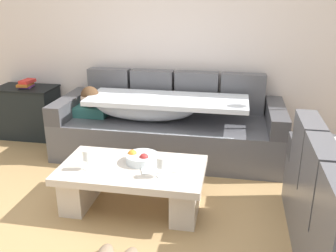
{
  "coord_description": "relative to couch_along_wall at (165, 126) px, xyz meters",
  "views": [
    {
      "loc": [
        0.93,
        -2.22,
        1.75
      ],
      "look_at": [
        0.33,
        1.04,
        0.55
      ],
      "focal_mm": 39.92,
      "sensor_mm": 36.0,
      "label": 1
    }
  ],
  "objects": [
    {
      "name": "ground_plane",
      "position": [
        -0.18,
        -1.63,
        -0.33
      ],
      "size": [
        14.0,
        14.0,
        0.0
      ],
      "primitive_type": "plane",
      "color": "tan"
    },
    {
      "name": "back_wall",
      "position": [
        -0.18,
        0.52,
        1.02
      ],
      "size": [
        9.0,
        0.1,
        2.7
      ],
      "primitive_type": "cube",
      "color": "silver",
      "rests_on": "ground_plane"
    },
    {
      "name": "couch_along_wall",
      "position": [
        0.0,
        0.0,
        0.0
      ],
      "size": [
        2.47,
        0.92,
        0.88
      ],
      "color": "#55555A",
      "rests_on": "ground_plane"
    },
    {
      "name": "coffee_table",
      "position": [
        -0.06,
        -1.15,
        -0.09
      ],
      "size": [
        1.2,
        0.68,
        0.38
      ],
      "color": "beige",
      "rests_on": "ground_plane"
    },
    {
      "name": "fruit_bowl",
      "position": [
        0.0,
        -1.06,
        0.09
      ],
      "size": [
        0.28,
        0.28,
        0.1
      ],
      "color": "silver",
      "rests_on": "coffee_table"
    },
    {
      "name": "wine_glass_near_left",
      "position": [
        -0.4,
        -1.26,
        0.17
      ],
      "size": [
        0.07,
        0.07,
        0.17
      ],
      "color": "silver",
      "rests_on": "coffee_table"
    },
    {
      "name": "wine_glass_near_right",
      "position": [
        0.21,
        -1.28,
        0.17
      ],
      "size": [
        0.07,
        0.07,
        0.17
      ],
      "color": "silver",
      "rests_on": "coffee_table"
    },
    {
      "name": "open_magazine",
      "position": [
        0.16,
        -1.14,
        0.06
      ],
      "size": [
        0.33,
        0.29,
        0.01
      ],
      "primitive_type": "cube",
      "rotation": [
        0.0,
        0.0,
        0.33
      ],
      "color": "white",
      "rests_on": "coffee_table"
    },
    {
      "name": "side_cabinet",
      "position": [
        -1.79,
        0.22,
        -0.01
      ],
      "size": [
        0.72,
        0.44,
        0.64
      ],
      "color": "black",
      "rests_on": "ground_plane"
    },
    {
      "name": "book_stack_on_cabinet",
      "position": [
        -1.77,
        0.22,
        0.36
      ],
      "size": [
        0.17,
        0.23,
        0.09
      ],
      "color": "#72337F",
      "rests_on": "side_cabinet"
    }
  ]
}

